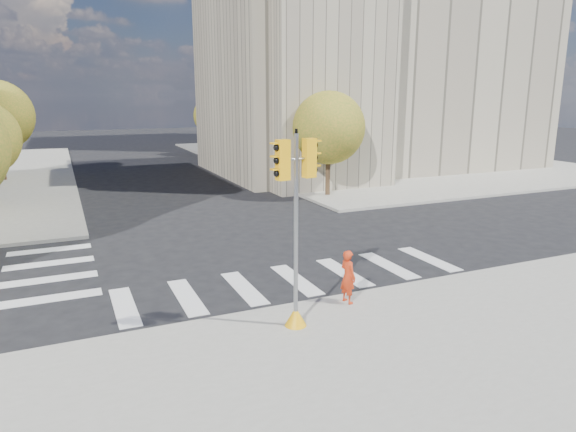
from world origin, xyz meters
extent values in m
plane|color=black|center=(0.00, 0.00, 0.00)|extent=(160.00, 160.00, 0.00)
cube|color=gray|center=(20.00, 26.00, 0.07)|extent=(28.00, 40.00, 0.15)
cube|color=#9D937C|center=(17.00, 20.00, 7.00)|extent=(26.00, 14.00, 14.00)
cube|color=#9D937C|center=(9.00, 15.00, 7.00)|extent=(8.00, 8.00, 14.00)
cube|color=#9EA0A3|center=(22.00, 42.00, 15.00)|extent=(20.00, 18.00, 30.00)
cylinder|color=#382616|center=(-10.50, 24.00, 1.31)|extent=(0.28, 0.28, 2.62)
cylinder|color=#382616|center=(7.50, 10.00, 1.19)|extent=(0.28, 0.28, 2.38)
sphere|color=#4E691E|center=(7.50, 10.00, 4.06)|extent=(4.20, 4.20, 4.20)
cylinder|color=#382616|center=(7.50, 22.00, 1.26)|extent=(0.28, 0.28, 2.52)
sphere|color=#4E691E|center=(7.50, 22.00, 4.36)|extent=(4.60, 4.60, 4.60)
cylinder|color=#382616|center=(7.50, 34.00, 1.14)|extent=(0.28, 0.28, 2.27)
sphere|color=#4E691E|center=(7.50, 34.00, 3.88)|extent=(4.00, 4.00, 4.00)
cylinder|color=black|center=(8.00, 14.00, 4.15)|extent=(0.12, 0.12, 8.00)
cube|color=black|center=(8.00, 14.00, 8.15)|extent=(0.35, 0.18, 0.22)
cylinder|color=black|center=(8.00, 28.00, 4.15)|extent=(0.12, 0.12, 8.00)
cube|color=black|center=(8.00, 28.00, 8.15)|extent=(0.35, 0.18, 0.22)
cone|color=#ECA40C|center=(-1.67, -5.38, 0.40)|extent=(0.56, 0.56, 0.50)
cylinder|color=gray|center=(-1.67, -5.38, 2.58)|extent=(0.11, 0.11, 4.87)
cylinder|color=black|center=(-1.67, -5.38, 5.07)|extent=(0.07, 0.07, 0.12)
cylinder|color=gray|center=(-1.67, -5.38, 4.42)|extent=(0.90, 0.21, 0.06)
cube|color=#ECA40C|center=(-2.04, -5.44, 4.42)|extent=(0.33, 0.27, 0.95)
cube|color=#ECA40C|center=(-1.29, -5.31, 4.42)|extent=(0.33, 0.27, 0.95)
imported|color=red|center=(0.31, -4.60, 0.92)|extent=(0.45, 0.61, 1.54)
camera|label=1|loc=(-6.76, -16.39, 5.89)|focal=32.00mm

